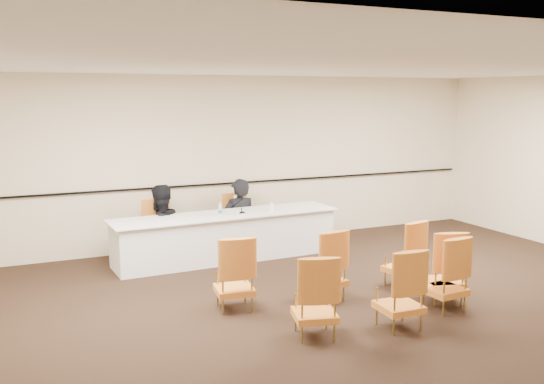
# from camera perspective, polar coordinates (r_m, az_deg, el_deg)

# --- Properties ---
(floor) EXTENTS (10.00, 10.00, 0.00)m
(floor) POSITION_cam_1_polar(r_m,az_deg,el_deg) (7.72, 7.87, -11.11)
(floor) COLOR black
(floor) RESTS_ON ground
(ceiling) EXTENTS (10.00, 10.00, 0.00)m
(ceiling) POSITION_cam_1_polar(r_m,az_deg,el_deg) (7.26, 8.40, 11.73)
(ceiling) COLOR white
(ceiling) RESTS_ON ground
(wall_back) EXTENTS (10.00, 0.04, 3.00)m
(wall_back) POSITION_cam_1_polar(r_m,az_deg,el_deg) (10.89, -3.34, 2.99)
(wall_back) COLOR #F9EDC4
(wall_back) RESTS_ON ground
(wall_rail) EXTENTS (9.80, 0.04, 0.03)m
(wall_rail) POSITION_cam_1_polar(r_m,az_deg,el_deg) (10.90, -3.24, 0.88)
(wall_rail) COLOR black
(wall_rail) RESTS_ON wall_back
(panel_table) EXTENTS (3.79, 1.01, 0.75)m
(panel_table) POSITION_cam_1_polar(r_m,az_deg,el_deg) (9.92, -4.31, -4.20)
(panel_table) COLOR white
(panel_table) RESTS_ON ground
(panelist_main) EXTENTS (0.62, 0.41, 1.68)m
(panelist_main) POSITION_cam_1_polar(r_m,az_deg,el_deg) (10.60, -3.10, -3.25)
(panelist_main) COLOR black
(panelist_main) RESTS_ON ground
(panelist_main_chair) EXTENTS (0.52, 0.52, 0.95)m
(panelist_main_chair) POSITION_cam_1_polar(r_m,az_deg,el_deg) (10.59, -3.10, -2.80)
(panelist_main_chair) COLOR orange
(panelist_main_chair) RESTS_ON ground
(panelist_second) EXTENTS (0.98, 0.88, 1.66)m
(panelist_second) POSITION_cam_1_polar(r_m,az_deg,el_deg) (10.13, -10.50, -3.98)
(panelist_second) COLOR black
(panelist_second) RESTS_ON ground
(panelist_second_chair) EXTENTS (0.52, 0.52, 0.95)m
(panelist_second_chair) POSITION_cam_1_polar(r_m,az_deg,el_deg) (10.11, -10.51, -3.51)
(panelist_second_chair) COLOR orange
(panelist_second_chair) RESTS_ON ground
(papers) EXTENTS (0.36, 0.32, 0.00)m
(papers) POSITION_cam_1_polar(r_m,az_deg,el_deg) (9.88, -2.34, -2.00)
(papers) COLOR white
(papers) RESTS_ON panel_table
(microphone) EXTENTS (0.18, 0.23, 0.29)m
(microphone) POSITION_cam_1_polar(r_m,az_deg,el_deg) (9.87, -2.89, -1.19)
(microphone) COLOR black
(microphone) RESTS_ON panel_table
(water_bottle) EXTENTS (0.07, 0.07, 0.21)m
(water_bottle) POSITION_cam_1_polar(r_m,az_deg,el_deg) (9.75, -4.89, -1.58)
(water_bottle) COLOR teal
(water_bottle) RESTS_ON panel_table
(drinking_glass) EXTENTS (0.08, 0.08, 0.10)m
(drinking_glass) POSITION_cam_1_polar(r_m,az_deg,el_deg) (9.76, -3.27, -1.86)
(drinking_glass) COLOR silver
(drinking_glass) RESTS_ON panel_table
(coffee_cup) EXTENTS (0.09, 0.09, 0.14)m
(coffee_cup) POSITION_cam_1_polar(r_m,az_deg,el_deg) (10.04, -0.06, -1.43)
(coffee_cup) COLOR white
(coffee_cup) RESTS_ON panel_table
(aud_chair_front_left) EXTENTS (0.57, 0.57, 0.95)m
(aud_chair_front_left) POSITION_cam_1_polar(r_m,az_deg,el_deg) (7.61, -3.59, -7.55)
(aud_chair_front_left) COLOR orange
(aud_chair_front_left) RESTS_ON ground
(aud_chair_front_mid) EXTENTS (0.55, 0.55, 0.95)m
(aud_chair_front_mid) POSITION_cam_1_polar(r_m,az_deg,el_deg) (7.96, 4.98, -6.82)
(aud_chair_front_mid) COLOR orange
(aud_chair_front_mid) RESTS_ON ground
(aud_chair_front_right) EXTENTS (0.60, 0.60, 0.95)m
(aud_chair_front_right) POSITION_cam_1_polar(r_m,az_deg,el_deg) (8.68, 12.35, -5.66)
(aud_chair_front_right) COLOR orange
(aud_chair_front_right) RESTS_ON ground
(aud_chair_back_left) EXTENTS (0.62, 0.62, 0.95)m
(aud_chair_back_left) POSITION_cam_1_polar(r_m,az_deg,el_deg) (6.78, 4.06, -9.67)
(aud_chair_back_left) COLOR orange
(aud_chair_back_left) RESTS_ON ground
(aud_chair_back_mid) EXTENTS (0.52, 0.52, 0.95)m
(aud_chair_back_mid) POSITION_cam_1_polar(r_m,az_deg,el_deg) (7.16, 11.90, -8.83)
(aud_chair_back_mid) COLOR orange
(aud_chair_back_mid) RESTS_ON ground
(aud_chair_back_right) EXTENTS (0.53, 0.53, 0.95)m
(aud_chair_back_right) POSITION_cam_1_polar(r_m,az_deg,el_deg) (7.89, 15.94, -7.30)
(aud_chair_back_right) COLOR orange
(aud_chair_back_right) RESTS_ON ground
(aud_chair_extra) EXTENTS (0.62, 0.62, 0.95)m
(aud_chair_extra) POSITION_cam_1_polar(r_m,az_deg,el_deg) (8.20, 15.86, -6.67)
(aud_chair_extra) COLOR orange
(aud_chair_extra) RESTS_ON ground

